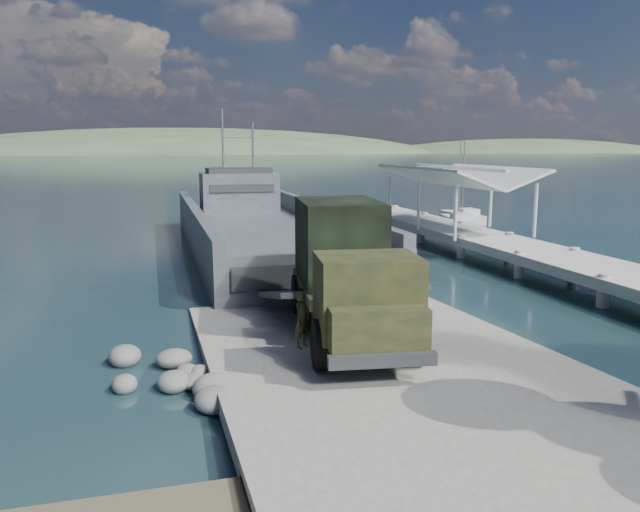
% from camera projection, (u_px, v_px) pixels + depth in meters
% --- Properties ---
extents(ground, '(1400.00, 1400.00, 0.00)m').
position_uv_depth(ground, '(376.00, 365.00, 18.79)').
color(ground, '#163236').
rests_on(ground, ground).
extents(boat_ramp, '(10.00, 18.00, 0.50)m').
position_uv_depth(boat_ramp, '(389.00, 369.00, 17.80)').
color(boat_ramp, gray).
rests_on(boat_ramp, ground).
extents(shoreline_rocks, '(3.20, 5.60, 0.90)m').
position_uv_depth(shoreline_rocks, '(164.00, 380.00, 17.62)').
color(shoreline_rocks, slate).
rests_on(shoreline_rocks, ground).
extents(distant_headlands, '(1000.00, 240.00, 48.00)m').
position_uv_depth(distant_headlands, '(209.00, 154.00, 563.21)').
color(distant_headlands, '#3B5434').
rests_on(distant_headlands, ground).
extents(pier, '(6.40, 44.00, 6.10)m').
position_uv_depth(pier, '(464.00, 224.00, 39.75)').
color(pier, '#AAAAA0').
rests_on(pier, ground).
extents(landing_craft, '(8.87, 33.94, 10.05)m').
position_uv_depth(landing_craft, '(261.00, 238.00, 39.22)').
color(landing_craft, '#3F454A').
rests_on(landing_craft, ground).
extents(military_truck, '(3.99, 9.36, 4.21)m').
position_uv_depth(military_truck, '(347.00, 270.00, 19.97)').
color(military_truck, black).
rests_on(military_truck, boat_ramp).
extents(soldier, '(0.71, 0.70, 1.64)m').
position_uv_depth(soldier, '(302.00, 333.00, 17.57)').
color(soldier, black).
rests_on(soldier, boat_ramp).
extents(sailboat_near, '(3.02, 6.06, 7.10)m').
position_uv_depth(sailboat_near, '(458.00, 222.00, 51.25)').
color(sailboat_near, silver).
rests_on(sailboat_near, ground).
extents(sailboat_far, '(2.06, 6.00, 7.19)m').
position_uv_depth(sailboat_far, '(463.00, 217.00, 54.55)').
color(sailboat_far, silver).
rests_on(sailboat_far, ground).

